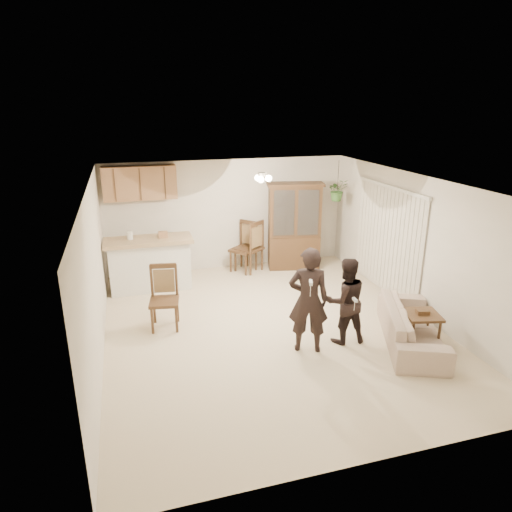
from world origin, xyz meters
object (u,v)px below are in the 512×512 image
object	(u,v)px
china_hutch	(294,227)
chair_bar	(165,311)
sofa	(412,322)
adult	(309,297)
child	(345,303)
chair_hutch_right	(249,257)
side_table	(420,329)
chair_hutch_left	(243,257)

from	to	relation	value
china_hutch	chair_bar	world-z (taller)	china_hutch
sofa	china_hutch	bearing A→B (deg)	31.58
adult	sofa	bearing A→B (deg)	-168.69
adult	child	xyz separation A→B (m)	(0.67, 0.09, -0.22)
child	chair_bar	size ratio (longest dim) A/B	1.23
china_hutch	chair_hutch_right	bearing A→B (deg)	-172.04
chair_bar	china_hutch	bearing A→B (deg)	44.35
side_table	chair_hutch_left	distance (m)	4.48
child	china_hutch	distance (m)	3.55
adult	child	bearing A→B (deg)	-152.74
sofa	chair_hutch_right	world-z (taller)	chair_hutch_right
chair_hutch_right	sofa	bearing A→B (deg)	75.61
sofa	chair_hutch_right	size ratio (longest dim) A/B	1.57
sofa	child	distance (m)	1.13
sofa	china_hutch	size ratio (longest dim) A/B	0.94
chair_hutch_right	china_hutch	bearing A→B (deg)	138.86
adult	child	distance (m)	0.71
china_hutch	adult	bearing A→B (deg)	-95.33
adult	child	size ratio (longest dim) A/B	1.33
side_table	chair_hutch_right	bearing A→B (deg)	112.47
child	china_hutch	world-z (taller)	china_hutch
side_table	chair_bar	xyz separation A→B (m)	(-3.81, 1.77, 0.01)
china_hutch	side_table	size ratio (longest dim) A/B	3.14
child	chair_hutch_right	bearing A→B (deg)	-77.25
sofa	side_table	bearing A→B (deg)	-138.48
child	chair_hutch_left	xyz separation A→B (m)	(-0.73, 3.60, -0.35)
adult	chair_hutch_left	world-z (taller)	adult
side_table	adult	bearing A→B (deg)	166.76
chair_hutch_left	chair_hutch_right	bearing A→B (deg)	43.44
sofa	china_hutch	world-z (taller)	china_hutch
side_table	chair_hutch_left	world-z (taller)	chair_hutch_left
sofa	chair_bar	distance (m)	4.09
china_hutch	chair_bar	bearing A→B (deg)	-132.90
sofa	side_table	distance (m)	0.18
child	chair_bar	bearing A→B (deg)	-21.96
adult	chair_hutch_right	size ratio (longest dim) A/B	1.51
child	chair_bar	world-z (taller)	child
child	side_table	world-z (taller)	child
sofa	side_table	size ratio (longest dim) A/B	2.95
chair_bar	sofa	bearing A→B (deg)	-14.01
china_hutch	chair_bar	distance (m)	3.94
chair_hutch_right	side_table	bearing A→B (deg)	75.46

